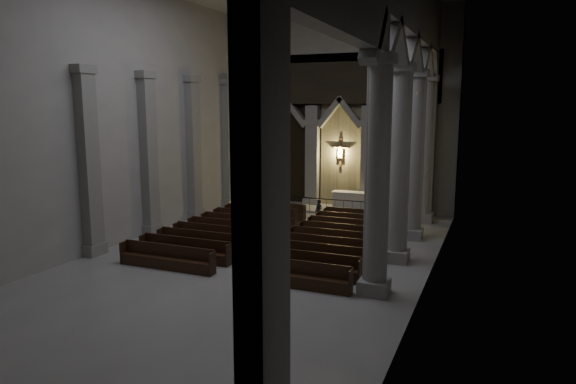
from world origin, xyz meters
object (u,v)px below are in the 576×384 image
(candle_stand_right, at_px, (379,211))
(worshipper, at_px, (319,211))
(altar_rail, at_px, (326,204))
(altar, at_px, (350,200))
(candle_stand_left, at_px, (285,203))
(pews, at_px, (279,238))

(candle_stand_right, height_order, worshipper, candle_stand_right)
(altar_rail, height_order, worshipper, worshipper)
(altar, distance_m, candle_stand_left, 4.01)
(candle_stand_left, xyz_separation_m, worshipper, (3.13, -2.59, 0.23))
(candle_stand_left, height_order, candle_stand_right, candle_stand_left)
(altar_rail, bearing_deg, pews, -90.00)
(altar_rail, distance_m, worshipper, 1.95)
(candle_stand_right, distance_m, worshipper, 3.88)
(candle_stand_left, xyz_separation_m, candle_stand_right, (5.86, 0.15, -0.06))
(candle_stand_left, bearing_deg, altar, 15.49)
(altar_rail, relative_size, candle_stand_left, 3.42)
(altar_rail, relative_size, pews, 0.51)
(candle_stand_left, bearing_deg, candle_stand_right, 1.48)
(altar, height_order, candle_stand_right, candle_stand_right)
(altar, xyz_separation_m, pews, (-0.93, -8.70, -0.38))
(worshipper, bearing_deg, altar_rail, 118.40)
(worshipper, bearing_deg, candle_stand_right, 67.72)
(altar_rail, relative_size, candle_stand_right, 3.99)
(candle_stand_right, distance_m, pews, 8.32)
(candle_stand_left, height_order, worshipper, candle_stand_left)
(candle_stand_left, relative_size, worshipper, 1.19)
(candle_stand_right, bearing_deg, worshipper, -134.90)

